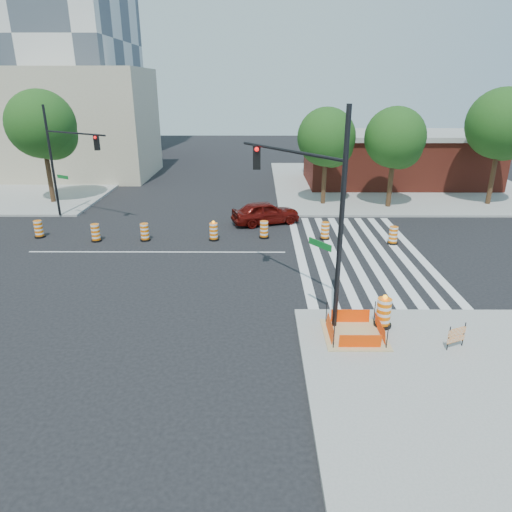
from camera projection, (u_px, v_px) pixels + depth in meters
name	position (u px, v px, depth m)	size (l,w,h in m)	color
ground	(157.00, 252.00, 24.88)	(120.00, 120.00, 0.00)	black
sidewalk_ne	(395.00, 184.00, 41.60)	(22.00, 22.00, 0.15)	gray
sidewalk_nw	(2.00, 183.00, 41.78)	(22.00, 22.00, 0.15)	gray
crosswalk_east	(357.00, 252.00, 24.82)	(6.75, 13.50, 0.01)	silver
lane_centerline	(157.00, 252.00, 24.88)	(14.00, 0.12, 0.01)	silver
excavation_pit	(354.00, 333.00, 16.34)	(2.20, 2.20, 0.90)	tan
brick_storefront	(397.00, 159.00, 40.80)	(16.50, 8.50, 4.60)	maroon
beige_midrise	(76.00, 124.00, 43.75)	(14.00, 10.00, 10.00)	#B4A98A
red_coupe	(266.00, 213.00, 29.68)	(1.78, 4.42, 1.50)	#500A06
signal_pole_se	(310.00, 195.00, 16.55)	(3.55, 4.95, 7.88)	black
signal_pole_nw	(65.00, 153.00, 29.12)	(4.76, 2.92, 7.23)	black
pit_drum	(383.00, 313.00, 16.78)	(0.65, 0.65, 1.29)	black
barricade	(457.00, 335.00, 15.40)	(0.71, 0.35, 0.90)	#FD6D05
tree_north_b	(43.00, 128.00, 33.07)	(4.89, 4.89, 8.32)	#382314
tree_north_c	(327.00, 140.00, 32.86)	(4.19, 4.19, 7.12)	#382314
tree_north_d	(395.00, 141.00, 32.01)	(4.24, 4.24, 7.21)	#382314
tree_north_e	(502.00, 128.00, 32.42)	(4.97, 4.97, 8.46)	#382314
median_drum_1	(39.00, 230.00, 27.11)	(0.60, 0.60, 1.02)	black
median_drum_2	(96.00, 233.00, 26.45)	(0.60, 0.60, 1.02)	black
median_drum_3	(145.00, 233.00, 26.56)	(0.60, 0.60, 1.02)	black
median_drum_4	(214.00, 232.00, 26.63)	(0.60, 0.60, 1.18)	black
median_drum_5	(264.00, 230.00, 27.02)	(0.60, 0.60, 1.02)	black
median_drum_6	(325.00, 231.00, 26.81)	(0.60, 0.60, 1.02)	black
median_drum_7	(393.00, 236.00, 25.99)	(0.60, 0.60, 1.02)	black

